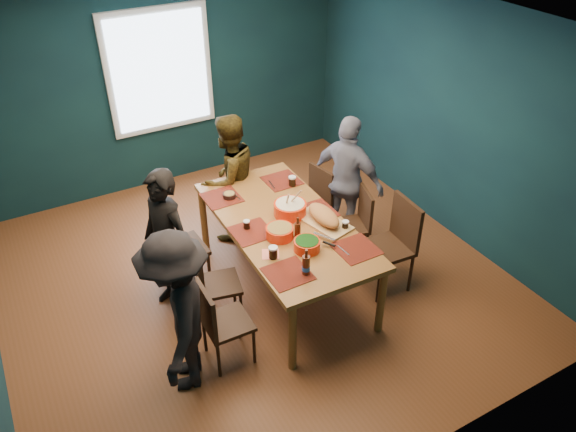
% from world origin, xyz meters
% --- Properties ---
extents(room, '(5.01, 5.01, 2.71)m').
position_xyz_m(room, '(0.00, 0.27, 1.37)').
color(room, brown).
rests_on(room, ground).
extents(dining_table, '(1.15, 2.21, 0.83)m').
position_xyz_m(dining_table, '(0.26, -0.28, 0.75)').
color(dining_table, '#95602C').
rests_on(dining_table, floor).
extents(chair_left_far, '(0.46, 0.46, 0.98)m').
position_xyz_m(chair_left_far, '(-0.73, 0.25, 0.57)').
color(chair_left_far, '#321C10').
rests_on(chair_left_far, floor).
extents(chair_left_mid, '(0.46, 0.46, 0.86)m').
position_xyz_m(chair_left_mid, '(-0.59, -0.35, 0.50)').
color(chair_left_mid, '#321C10').
rests_on(chair_left_mid, floor).
extents(chair_left_near, '(0.41, 0.41, 0.88)m').
position_xyz_m(chair_left_near, '(-0.74, -0.89, 0.51)').
color(chair_left_near, '#321C10').
rests_on(chair_left_near, floor).
extents(chair_right_far, '(0.45, 0.45, 0.86)m').
position_xyz_m(chair_right_far, '(1.03, 0.39, 0.50)').
color(chair_right_far, '#321C10').
rests_on(chair_right_far, floor).
extents(chair_right_mid, '(0.47, 0.47, 0.83)m').
position_xyz_m(chair_right_mid, '(1.22, -0.19, 0.48)').
color(chair_right_mid, '#321C10').
rests_on(chair_right_mid, floor).
extents(chair_right_near, '(0.48, 0.48, 1.01)m').
position_xyz_m(chair_right_near, '(1.27, -0.78, 0.59)').
color(chair_right_near, '#321C10').
rests_on(chair_right_near, floor).
extents(person_far_left, '(0.54, 0.66, 1.54)m').
position_xyz_m(person_far_left, '(-0.85, 0.03, 0.77)').
color(person_far_left, black).
rests_on(person_far_left, floor).
extents(person_back, '(0.88, 0.78, 1.53)m').
position_xyz_m(person_back, '(0.18, 0.85, 0.76)').
color(person_back, black).
rests_on(person_back, floor).
extents(person_right, '(0.71, 0.98, 1.54)m').
position_xyz_m(person_right, '(1.31, 0.15, 0.77)').
color(person_right, silver).
rests_on(person_right, floor).
extents(person_near_left, '(0.93, 1.15, 1.55)m').
position_xyz_m(person_near_left, '(-1.08, -0.93, 0.77)').
color(person_near_left, black).
rests_on(person_near_left, floor).
extents(bowl_salad, '(0.27, 0.27, 0.11)m').
position_xyz_m(bowl_salad, '(0.10, -0.48, 0.89)').
color(bowl_salad, red).
rests_on(bowl_salad, dining_table).
extents(bowl_dumpling, '(0.33, 0.33, 0.31)m').
position_xyz_m(bowl_dumpling, '(0.37, -0.19, 0.90)').
color(bowl_dumpling, red).
rests_on(bowl_dumpling, dining_table).
extents(bowl_herbs, '(0.25, 0.25, 0.11)m').
position_xyz_m(bowl_herbs, '(0.22, -0.77, 0.89)').
color(bowl_herbs, red).
rests_on(bowl_herbs, dining_table).
extents(cutting_board, '(0.41, 0.73, 0.16)m').
position_xyz_m(cutting_board, '(0.59, -0.49, 0.90)').
color(cutting_board, '#D7B373').
rests_on(cutting_board, dining_table).
extents(small_bowl, '(0.14, 0.14, 0.06)m').
position_xyz_m(small_bowl, '(-0.03, 0.39, 0.86)').
color(small_bowl, black).
rests_on(small_bowl, dining_table).
extents(beer_bottle_a, '(0.07, 0.07, 0.26)m').
position_xyz_m(beer_bottle_a, '(0.04, -1.06, 0.92)').
color(beer_bottle_a, '#42180B').
rests_on(beer_bottle_a, dining_table).
extents(beer_bottle_b, '(0.06, 0.06, 0.23)m').
position_xyz_m(beer_bottle_b, '(0.24, -0.57, 0.92)').
color(beer_bottle_b, '#42180B').
rests_on(beer_bottle_b, dining_table).
extents(cola_glass_a, '(0.08, 0.08, 0.12)m').
position_xyz_m(cola_glass_a, '(-0.10, -0.72, 0.89)').
color(cola_glass_a, black).
rests_on(cola_glass_a, dining_table).
extents(cola_glass_b, '(0.07, 0.07, 0.09)m').
position_xyz_m(cola_glass_b, '(0.71, -0.68, 0.88)').
color(cola_glass_b, black).
rests_on(cola_glass_b, dining_table).
extents(cola_glass_c, '(0.08, 0.08, 0.11)m').
position_xyz_m(cola_glass_c, '(0.67, 0.28, 0.89)').
color(cola_glass_c, black).
rests_on(cola_glass_c, dining_table).
extents(cola_glass_d, '(0.07, 0.07, 0.09)m').
position_xyz_m(cola_glass_d, '(-0.11, -0.20, 0.88)').
color(cola_glass_d, black).
rests_on(cola_glass_d, dining_table).
extents(napkin_a, '(0.15, 0.15, 0.00)m').
position_xyz_m(napkin_a, '(0.64, -0.27, 0.83)').
color(napkin_a, '#FF7E6B').
rests_on(napkin_a, dining_table).
extents(napkin_b, '(0.21, 0.21, 0.00)m').
position_xyz_m(napkin_b, '(-0.10, -0.67, 0.83)').
color(napkin_b, '#FF7E6B').
rests_on(napkin_b, dining_table).
extents(napkin_c, '(0.17, 0.17, 0.00)m').
position_xyz_m(napkin_c, '(0.59, -0.94, 0.83)').
color(napkin_c, '#FF7E6B').
rests_on(napkin_c, dining_table).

